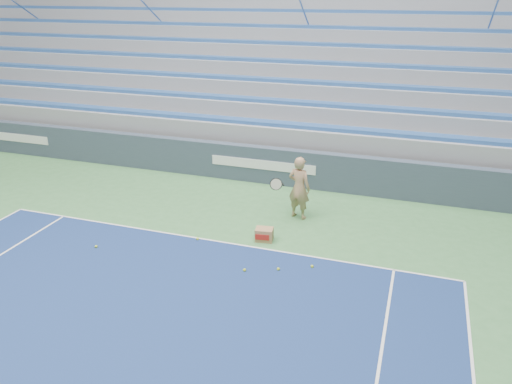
# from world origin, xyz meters

# --- Properties ---
(sponsor_barrier) EXTENTS (30.00, 0.32, 1.10)m
(sponsor_barrier) POSITION_xyz_m (0.00, 15.88, 0.55)
(sponsor_barrier) COLOR #354151
(sponsor_barrier) RESTS_ON ground
(bleachers) EXTENTS (31.00, 9.15, 7.30)m
(bleachers) POSITION_xyz_m (0.00, 21.60, 2.36)
(bleachers) COLOR gray
(bleachers) RESTS_ON ground
(tennis_player) EXTENTS (0.94, 0.88, 1.62)m
(tennis_player) POSITION_xyz_m (1.59, 13.77, 0.81)
(tennis_player) COLOR tan
(tennis_player) RESTS_ON ground
(ball_box) EXTENTS (0.44, 0.36, 0.30)m
(ball_box) POSITION_xyz_m (1.15, 12.30, 0.15)
(ball_box) COLOR #9B734B
(ball_box) RESTS_ON ground
(tennis_ball_0) EXTENTS (0.07, 0.07, 0.07)m
(tennis_ball_0) POSITION_xyz_m (1.19, 10.86, 0.03)
(tennis_ball_0) COLOR #BDD42B
(tennis_ball_0) RESTS_ON ground
(tennis_ball_1) EXTENTS (0.07, 0.07, 0.07)m
(tennis_ball_1) POSITION_xyz_m (-0.32, 11.81, 0.03)
(tennis_ball_1) COLOR #BDD42B
(tennis_ball_1) RESTS_ON ground
(tennis_ball_2) EXTENTS (0.07, 0.07, 0.07)m
(tennis_ball_2) POSITION_xyz_m (1.84, 11.12, 0.03)
(tennis_ball_2) COLOR #BDD42B
(tennis_ball_2) RESTS_ON ground
(tennis_ball_3) EXTENTS (0.07, 0.07, 0.07)m
(tennis_ball_3) POSITION_xyz_m (-2.33, 10.74, 0.03)
(tennis_ball_3) COLOR #BDD42B
(tennis_ball_3) RESTS_ON ground
(tennis_ball_4) EXTENTS (0.07, 0.07, 0.07)m
(tennis_ball_4) POSITION_xyz_m (2.48, 11.44, 0.03)
(tennis_ball_4) COLOR #BDD42B
(tennis_ball_4) RESTS_ON ground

